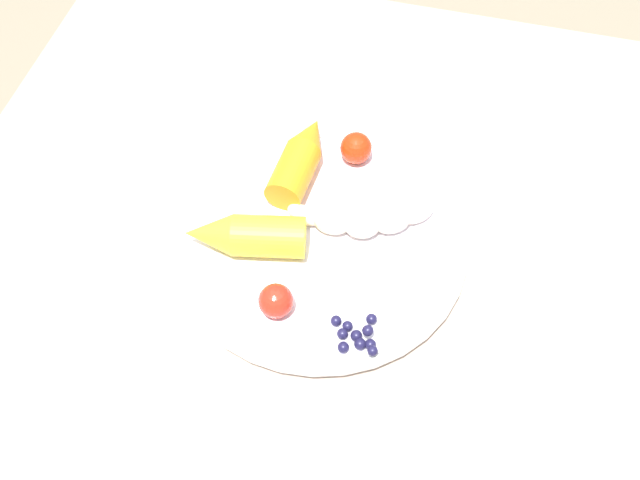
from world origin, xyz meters
TOP-DOWN VIEW (x-y plane):
  - ground_plane at (0.00, 0.00)m, footprint 6.00×6.00m
  - dining_table at (0.00, 0.00)m, footprint 0.91×0.77m
  - plate at (0.04, -0.04)m, footprint 0.31×0.31m
  - banana at (0.07, -0.08)m, footprint 0.07×0.16m
  - carrot_orange at (0.13, 0.01)m, footprint 0.12×0.05m
  - carrot_yellow at (0.02, 0.04)m, footprint 0.07×0.13m
  - blueberry_pile at (-0.06, -0.10)m, footprint 0.05×0.05m
  - tomato_near at (0.16, -0.05)m, footprint 0.04×0.04m
  - tomato_mid at (-0.05, -0.02)m, footprint 0.03×0.03m

SIDE VIEW (x-z plane):
  - ground_plane at x=0.00m, z-range 0.00..0.00m
  - dining_table at x=0.00m, z-range 0.25..0.96m
  - plate at x=0.04m, z-range 0.71..0.72m
  - blueberry_pile at x=-0.06m, z-range 0.71..0.73m
  - banana at x=0.07m, z-range 0.71..0.74m
  - tomato_mid at x=-0.05m, z-range 0.72..0.75m
  - tomato_near at x=0.16m, z-range 0.72..0.75m
  - carrot_orange at x=0.13m, z-range 0.72..0.76m
  - carrot_yellow at x=0.02m, z-range 0.72..0.76m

